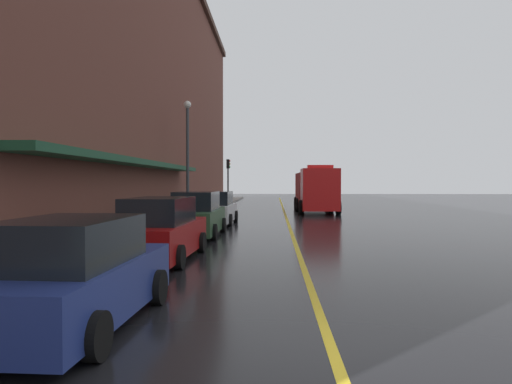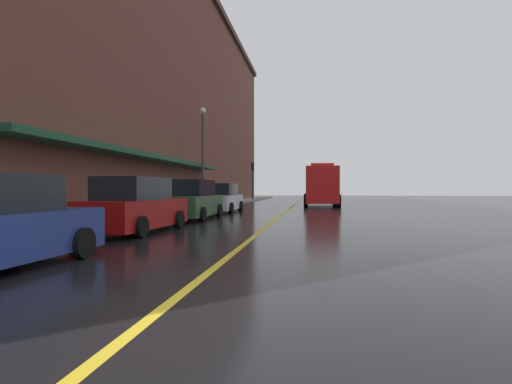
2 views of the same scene
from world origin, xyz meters
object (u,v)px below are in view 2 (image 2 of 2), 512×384
at_px(fire_truck, 321,186).
at_px(street_lamp_left, 203,146).
at_px(parking_meter_0, 196,195).
at_px(parking_meter_1, 156,197).
at_px(parked_car_3, 221,199).
at_px(parked_car_1, 136,207).
at_px(parked_car_2, 193,201).
at_px(traffic_light_near, 253,174).

bearing_deg(fire_truck, street_lamp_left, -50.39).
relative_size(fire_truck, street_lamp_left, 1.22).
relative_size(parking_meter_0, parking_meter_1, 1.00).
relative_size(parked_car_3, parking_meter_1, 3.31).
height_order(parked_car_3, parking_meter_1, parked_car_3).
xyz_separation_m(parked_car_3, fire_truck, (6.16, 10.35, 0.80)).
bearing_deg(parked_car_1, parked_car_2, 1.41).
height_order(parked_car_2, street_lamp_left, street_lamp_left).
distance_m(parking_meter_0, parking_meter_1, 6.19).
xyz_separation_m(parked_car_3, parking_meter_1, (-1.50, -6.56, 0.25)).
height_order(parked_car_1, parking_meter_1, parked_car_1).
relative_size(fire_truck, traffic_light_near, 1.96).
distance_m(parked_car_2, parking_meter_1, 1.79).
bearing_deg(parked_car_3, traffic_light_near, 5.30).
bearing_deg(parked_car_2, street_lamp_left, 13.28).
height_order(parking_meter_0, traffic_light_near, traffic_light_near).
xyz_separation_m(parking_meter_0, parking_meter_1, (0.00, -6.19, 0.00)).
relative_size(parked_car_2, parked_car_3, 1.12).
bearing_deg(fire_truck, parking_meter_1, -25.13).
relative_size(fire_truck, parking_meter_0, 6.35).
bearing_deg(fire_truck, parking_meter_0, -36.32).
bearing_deg(street_lamp_left, traffic_light_near, 87.95).
bearing_deg(fire_truck, traffic_light_near, -147.11).
bearing_deg(parking_meter_1, fire_truck, 65.62).
bearing_deg(parked_car_2, parking_meter_1, 128.13).
bearing_deg(parked_car_2, traffic_light_near, 3.26).
bearing_deg(fire_truck, parked_car_2, -22.32).
xyz_separation_m(parked_car_2, traffic_light_near, (-1.35, 27.24, 2.30)).
bearing_deg(parked_car_3, fire_truck, -29.26).
height_order(fire_truck, parking_meter_0, fire_truck).
bearing_deg(fire_truck, parked_car_1, -16.96).
relative_size(parked_car_1, parking_meter_1, 3.65).
relative_size(parked_car_1, parked_car_2, 0.99).
bearing_deg(parked_car_3, parked_car_1, -179.37).
height_order(fire_truck, parking_meter_1, fire_truck).
xyz_separation_m(parked_car_3, parking_meter_0, (-1.50, -0.36, 0.25)).
bearing_deg(parking_meter_1, street_lamp_left, 93.47).
relative_size(parked_car_1, parked_car_3, 1.10).
relative_size(street_lamp_left, traffic_light_near, 1.61).
xyz_separation_m(parking_meter_1, street_lamp_left, (-0.60, 9.88, 3.34)).
height_order(fire_truck, street_lamp_left, street_lamp_left).
relative_size(parked_car_3, street_lamp_left, 0.63).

